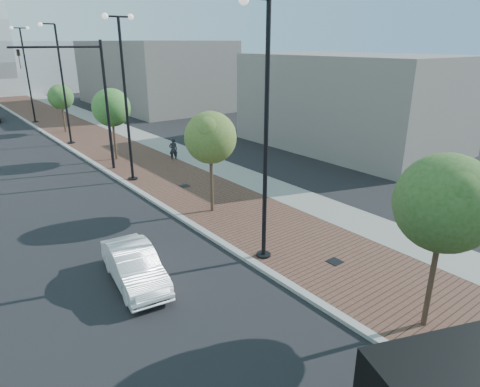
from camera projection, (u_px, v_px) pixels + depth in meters
sidewalk at (83, 128)px, 40.06m from camera, size 7.00×140.00×0.12m
concrete_strip at (110, 125)px, 41.60m from camera, size 2.40×140.00×0.13m
curb at (44, 133)px, 38.04m from camera, size 0.30×140.00×0.14m
white_sedan at (134, 266)px, 14.23m from camera, size 1.89×4.12×1.31m
pedestrian at (173, 150)px, 29.06m from camera, size 0.67×0.54×1.59m
streetlight_1 at (263, 149)px, 14.54m from camera, size 1.44×0.56×9.21m
streetlight_2 at (126, 100)px, 23.37m from camera, size 1.72×0.56×9.28m
streetlight_3 at (62, 90)px, 32.40m from camera, size 1.44×0.56×9.21m
streetlight_4 at (27, 75)px, 41.23m from camera, size 1.72×0.56×9.28m
traffic_mast at (91, 93)px, 25.03m from camera, size 5.09×0.20×8.00m
tree_0 at (445, 203)px, 10.91m from camera, size 2.65×2.65×5.23m
tree_1 at (211, 138)px, 19.15m from camera, size 2.45×2.42×4.94m
tree_2 at (112, 108)px, 28.09m from camera, size 2.58×2.56×4.99m
tree_3 at (61, 97)px, 37.18m from camera, size 2.28×2.21×4.35m
commercial_block_ne at (152, 74)px, 53.32m from camera, size 12.00×22.00×8.00m
commercial_block_e at (350, 102)px, 32.31m from camera, size 10.00×16.00×7.00m
utility_cover_1 at (335, 262)px, 15.59m from camera, size 0.50×0.50×0.02m
utility_cover_2 at (185, 186)px, 23.77m from camera, size 0.50×0.50×0.02m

